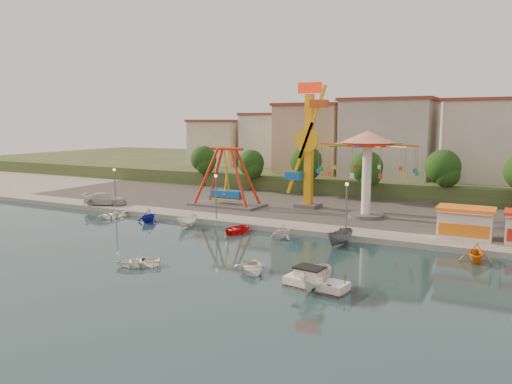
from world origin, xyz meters
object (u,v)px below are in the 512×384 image
Objects in this scene: cabin_motorboat at (314,282)px; wave_swinger at (367,154)px; rowboat_a at (252,267)px; van at (105,199)px; skiff at (316,279)px; kamikaze_tower at (310,148)px; pirate_ship_ride at (227,178)px.

wave_swinger is at bearing 105.58° from cabin_motorboat.
wave_swinger is 3.00× the size of rowboat_a.
van is (-34.27, -8.34, -6.76)m from wave_swinger.
skiff is at bearing -138.02° from van.
kamikaze_tower is 2.85× the size of van.
van is at bearing 163.27° from cabin_motorboat.
kamikaze_tower is at bearing 114.37° from skiff.
kamikaze_tower is 9.00m from wave_swinger.
pirate_ship_ride is 33.97m from skiff.
van is at bearing 156.43° from skiff.
rowboat_a is (16.63, -23.33, -3.99)m from pirate_ship_ride.
van is (-37.78, 17.20, 0.99)m from cabin_motorboat.
cabin_motorboat is at bearing -82.16° from wave_swinger.
wave_swinger is 27.17m from skiff.
kamikaze_tower is 4.27× the size of rowboat_a.
skiff is (0.22, -0.34, 0.37)m from cabin_motorboat.
van is at bearing -154.05° from pirate_ship_ride.
skiff reaches higher than cabin_motorboat.
skiff is (12.28, -28.69, -7.77)m from kamikaze_tower.
wave_swinger is 2.76× the size of skiff.
pirate_ship_ride is at bearing -87.30° from van.
cabin_motorboat is 1.27× the size of rowboat_a.
van reaches higher than rowboat_a.
pirate_ship_ride reaches higher than skiff.
van is (-25.73, -11.15, -7.14)m from kamikaze_tower.
cabin_motorboat is 1.17× the size of skiff.
pirate_ship_ride is 28.92m from rowboat_a.
kamikaze_tower reaches higher than van.
pirate_ship_ride reaches higher than cabin_motorboat.
pirate_ship_ride reaches higher than van.
pirate_ship_ride is at bearing 133.62° from skiff.
kamikaze_tower is at bearing 120.78° from cabin_motorboat.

